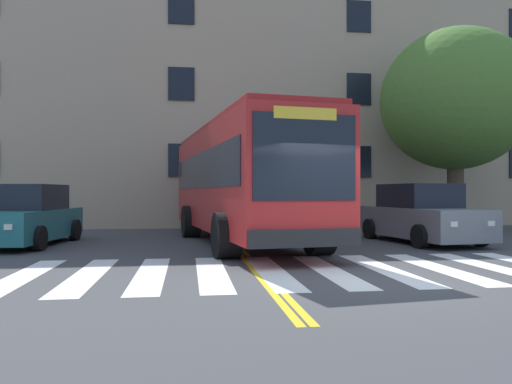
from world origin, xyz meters
TOP-DOWN VIEW (x-y plane):
  - ground_plane at (0.00, 0.00)m, footprint 120.00×120.00m
  - crosswalk at (-0.89, 1.09)m, footprint 10.86×4.29m
  - lane_line_yellow_inner at (-1.78, 15.09)m, footprint 0.12×36.00m
  - lane_line_yellow_outer at (-1.62, 15.09)m, footprint 0.12×36.00m
  - city_bus at (-1.47, 6.45)m, footprint 3.87×10.91m
  - car_teal_near_lane at (-7.68, 6.75)m, footprint 2.43×4.78m
  - car_grey_far_lane at (3.99, 5.97)m, footprint 2.54×4.86m
  - street_tree_curbside_large at (7.19, 9.58)m, footprint 7.59×7.66m
  - building_facade at (0.56, 16.87)m, footprint 29.19×8.24m

SIDE VIEW (x-z plane):
  - ground_plane at x=0.00m, z-range 0.00..0.00m
  - lane_line_yellow_inner at x=-1.78m, z-range 0.00..0.01m
  - lane_line_yellow_outer at x=-1.62m, z-range 0.00..0.01m
  - crosswalk at x=-0.89m, z-range 0.00..0.01m
  - car_teal_near_lane at x=-7.68m, z-range -0.08..1.68m
  - car_grey_far_lane at x=3.99m, z-range -0.08..1.71m
  - city_bus at x=-1.47m, z-range 0.17..3.66m
  - street_tree_curbside_large at x=7.19m, z-range 1.18..9.02m
  - building_facade at x=0.56m, z-range 0.01..11.52m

